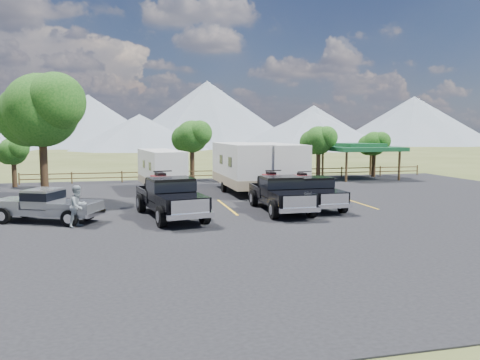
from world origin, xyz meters
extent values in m
plane|color=#424B20|center=(0.00, 0.00, 0.00)|extent=(320.00, 320.00, 0.00)
cube|color=black|center=(0.00, 3.00, 0.02)|extent=(44.00, 34.00, 0.04)
cube|color=gold|center=(-6.00, 4.00, 0.04)|extent=(0.12, 5.50, 0.01)
cube|color=gold|center=(-2.00, 4.00, 0.04)|extent=(0.12, 5.50, 0.01)
cube|color=gold|center=(2.00, 4.00, 0.04)|extent=(0.12, 5.50, 0.01)
cube|color=gold|center=(6.00, 4.00, 0.04)|extent=(0.12, 5.50, 0.01)
cylinder|color=black|center=(-12.50, 9.00, 2.24)|extent=(0.48, 0.48, 4.48)
sphere|color=#124310|center=(-12.50, 9.00, 5.60)|extent=(4.48, 4.48, 4.48)
sphere|color=#124310|center=(-11.54, 8.20, 6.08)|extent=(3.52, 3.52, 3.52)
sphere|color=#124310|center=(-13.40, 9.70, 5.28)|extent=(3.84, 3.84, 3.84)
cylinder|color=black|center=(9.00, 17.00, 1.40)|extent=(0.39, 0.39, 2.80)
sphere|color=#124310|center=(9.00, 17.00, 3.50)|extent=(2.52, 2.52, 2.52)
sphere|color=#124310|center=(9.54, 16.55, 3.77)|extent=(1.98, 1.98, 1.98)
sphere|color=#124310|center=(8.50, 17.40, 3.32)|extent=(2.16, 2.16, 2.16)
cylinder|color=black|center=(15.00, 18.00, 1.26)|extent=(0.38, 0.38, 2.52)
sphere|color=#124310|center=(15.00, 18.00, 3.15)|extent=(2.24, 2.24, 2.24)
sphere|color=#124310|center=(15.48, 17.60, 3.39)|extent=(1.76, 1.76, 1.76)
sphere|color=#124310|center=(14.55, 18.35, 2.99)|extent=(1.92, 1.92, 1.92)
cylinder|color=black|center=(-2.00, 19.00, 1.54)|extent=(0.41, 0.41, 3.08)
sphere|color=#124310|center=(-2.00, 19.00, 3.85)|extent=(2.80, 2.80, 2.80)
sphere|color=#124310|center=(-1.40, 18.50, 4.15)|extent=(2.20, 2.20, 2.20)
sphere|color=#124310|center=(-2.56, 19.44, 3.65)|extent=(2.40, 2.40, 2.40)
cylinder|color=black|center=(-16.00, 17.00, 1.12)|extent=(0.36, 0.36, 2.24)
sphere|color=#124310|center=(-16.00, 17.00, 2.80)|extent=(2.10, 2.10, 2.10)
sphere|color=#124310|center=(-15.55, 16.62, 3.02)|extent=(1.65, 1.65, 1.65)
sphere|color=#124310|center=(-16.42, 17.33, 2.65)|extent=(1.80, 1.80, 1.80)
cylinder|color=brown|center=(-16.00, 18.50, 0.50)|extent=(0.12, 0.12, 1.00)
cylinder|color=brown|center=(-12.00, 18.50, 0.50)|extent=(0.12, 0.12, 1.00)
cylinder|color=brown|center=(-8.00, 18.50, 0.50)|extent=(0.12, 0.12, 1.00)
cylinder|color=brown|center=(-4.00, 18.50, 0.50)|extent=(0.12, 0.12, 1.00)
cylinder|color=brown|center=(0.00, 18.50, 0.50)|extent=(0.12, 0.12, 1.00)
cylinder|color=brown|center=(4.00, 18.50, 0.50)|extent=(0.12, 0.12, 1.00)
cylinder|color=brown|center=(8.00, 18.50, 0.50)|extent=(0.12, 0.12, 1.00)
cylinder|color=brown|center=(12.00, 18.50, 0.50)|extent=(0.12, 0.12, 1.00)
cylinder|color=brown|center=(16.00, 18.50, 0.50)|extent=(0.12, 0.12, 1.00)
cylinder|color=brown|center=(20.00, 18.50, 0.50)|extent=(0.12, 0.12, 1.00)
cube|color=brown|center=(2.00, 18.50, 0.45)|extent=(36.00, 0.06, 0.08)
cube|color=brown|center=(2.00, 18.50, 0.85)|extent=(36.00, 0.06, 0.08)
cylinder|color=brown|center=(10.50, 14.50, 1.30)|extent=(0.20, 0.20, 2.60)
cylinder|color=brown|center=(10.50, 19.50, 1.30)|extent=(0.20, 0.20, 2.60)
cylinder|color=brown|center=(15.50, 14.50, 1.30)|extent=(0.20, 0.20, 2.60)
cylinder|color=brown|center=(15.50, 19.50, 1.30)|extent=(0.20, 0.20, 2.60)
cube|color=#164F2A|center=(13.00, 17.00, 2.75)|extent=(6.20, 6.20, 0.35)
cube|color=#164F2A|center=(13.00, 17.00, 3.05)|extent=(3.50, 3.50, 0.35)
cone|color=slate|center=(-18.00, 112.00, 7.00)|extent=(44.00, 44.00, 14.00)
cone|color=slate|center=(14.00, 108.00, 9.00)|extent=(52.00, 52.00, 18.00)
cone|color=slate|center=(48.00, 114.00, 6.00)|extent=(40.00, 40.00, 12.00)
cone|color=slate|center=(80.00, 110.00, 7.50)|extent=(50.00, 50.00, 15.00)
cone|color=slate|center=(-5.00, 87.00, 4.00)|extent=(32.00, 32.00, 8.00)
cone|color=slate|center=(35.00, 84.00, 4.50)|extent=(40.00, 40.00, 9.00)
cube|color=black|center=(-5.39, 1.47, 0.73)|extent=(3.12, 6.49, 0.39)
cube|color=black|center=(-5.01, -0.59, 1.13)|extent=(2.42, 2.32, 0.55)
cube|color=black|center=(-5.37, 1.34, 1.51)|extent=(2.33, 2.05, 1.09)
cube|color=black|center=(-5.37, 1.34, 1.68)|extent=(2.39, 2.12, 0.49)
cube|color=black|center=(-5.75, 3.40, 1.03)|extent=(2.54, 2.96, 0.60)
cube|color=silver|center=(-4.80, -1.68, 1.08)|extent=(1.73, 0.41, 0.60)
cube|color=silver|center=(-4.79, -1.74, 0.66)|extent=(2.14, 0.59, 0.24)
cube|color=silver|center=(-5.99, 4.69, 0.66)|extent=(2.13, 0.57, 0.24)
cylinder|color=black|center=(-6.00, -0.84, 0.53)|extent=(0.50, 1.03, 0.98)
cylinder|color=black|center=(-3.98, -0.46, 0.53)|extent=(0.50, 1.03, 0.98)
cylinder|color=black|center=(-6.80, 3.41, 0.53)|extent=(0.50, 1.03, 0.98)
cylinder|color=black|center=(-4.78, 3.79, 0.53)|extent=(0.50, 1.03, 0.98)
cube|color=maroon|center=(-5.75, 3.40, 1.76)|extent=(1.01, 1.54, 0.38)
cube|color=black|center=(-5.75, 3.40, 2.04)|extent=(0.58, 0.89, 0.20)
cube|color=maroon|center=(-5.64, 2.81, 1.87)|extent=(0.93, 0.54, 0.24)
cylinder|color=black|center=(-5.66, 2.92, 2.26)|extent=(0.98, 0.25, 0.07)
cylinder|color=black|center=(-6.13, 2.72, 1.55)|extent=(0.39, 0.65, 0.61)
cylinder|color=black|center=(-5.16, 2.91, 1.55)|extent=(0.39, 0.65, 0.61)
cylinder|color=black|center=(-6.35, 3.90, 1.55)|extent=(0.39, 0.65, 0.61)
cylinder|color=black|center=(-5.38, 4.09, 1.55)|extent=(0.39, 0.65, 0.61)
cube|color=black|center=(0.51, 1.90, 0.69)|extent=(2.00, 5.91, 0.37)
cube|color=black|center=(0.48, -0.09, 1.07)|extent=(2.01, 1.89, 0.52)
cube|color=black|center=(0.51, 1.77, 1.43)|extent=(1.97, 1.64, 1.03)
cube|color=black|center=(0.51, 1.77, 1.59)|extent=(2.01, 1.70, 0.46)
cube|color=black|center=(0.54, 3.75, 0.97)|extent=(2.02, 2.51, 0.57)
cube|color=silver|center=(0.46, -1.14, 1.02)|extent=(1.65, 0.11, 0.57)
cube|color=silver|center=(0.46, -1.20, 0.63)|extent=(2.03, 0.22, 0.23)
cube|color=silver|center=(0.56, 4.99, 0.63)|extent=(2.03, 0.20, 0.23)
cylinder|color=black|center=(-0.49, -0.13, 0.50)|extent=(0.32, 0.93, 0.93)
cylinder|color=black|center=(1.45, -0.16, 0.50)|extent=(0.32, 0.93, 0.93)
cylinder|color=black|center=(-0.43, 3.96, 0.50)|extent=(0.32, 0.93, 0.93)
cylinder|color=black|center=(1.51, 3.92, 0.50)|extent=(0.32, 0.93, 0.93)
cube|color=maroon|center=(0.54, 3.75, 1.67)|extent=(0.74, 1.35, 0.36)
cube|color=black|center=(0.54, 3.75, 1.93)|extent=(0.43, 0.78, 0.19)
cube|color=maroon|center=(0.53, 3.19, 1.77)|extent=(0.83, 0.37, 0.23)
cylinder|color=black|center=(0.53, 3.29, 2.14)|extent=(0.93, 0.08, 0.06)
cylinder|color=black|center=(0.07, 3.19, 1.46)|extent=(0.28, 0.58, 0.58)
cylinder|color=black|center=(1.00, 3.18, 1.46)|extent=(0.28, 0.58, 0.58)
cylinder|color=black|center=(0.08, 4.33, 1.46)|extent=(0.28, 0.58, 0.58)
cylinder|color=black|center=(1.01, 4.31, 1.46)|extent=(0.28, 0.58, 0.58)
cube|color=black|center=(2.67, 2.64, 0.64)|extent=(1.82, 5.45, 0.34)
cube|color=black|center=(2.69, 0.81, 0.99)|extent=(1.85, 1.74, 0.48)
cube|color=black|center=(2.67, 2.52, 1.33)|extent=(1.81, 1.51, 0.95)
cube|color=black|center=(2.67, 2.52, 1.47)|extent=(1.85, 1.56, 0.43)
cube|color=black|center=(2.65, 4.35, 0.90)|extent=(1.86, 2.31, 0.52)
cube|color=silver|center=(2.70, -0.16, 0.94)|extent=(1.52, 0.09, 0.52)
cube|color=silver|center=(2.71, -0.22, 0.58)|extent=(1.87, 0.19, 0.21)
cube|color=silver|center=(2.64, 5.49, 0.58)|extent=(1.87, 0.18, 0.21)
cylinder|color=black|center=(1.80, 0.74, 0.47)|extent=(0.30, 0.86, 0.86)
cylinder|color=black|center=(3.59, 0.77, 0.47)|extent=(0.30, 0.86, 0.86)
cylinder|color=black|center=(1.75, 4.51, 0.47)|extent=(0.30, 0.86, 0.86)
cylinder|color=black|center=(3.54, 4.53, 0.47)|extent=(0.30, 0.86, 0.86)
cube|color=maroon|center=(2.65, 4.35, 1.54)|extent=(0.68, 1.25, 0.33)
cube|color=black|center=(2.65, 4.35, 1.78)|extent=(0.39, 0.72, 0.17)
cube|color=maroon|center=(2.66, 3.83, 1.64)|extent=(0.77, 0.34, 0.21)
cylinder|color=black|center=(2.65, 3.92, 1.97)|extent=(0.86, 0.07, 0.06)
cylinder|color=black|center=(2.23, 3.82, 1.35)|extent=(0.25, 0.54, 0.53)
cylinder|color=black|center=(3.08, 3.83, 1.35)|extent=(0.25, 0.54, 0.53)
cylinder|color=black|center=(2.21, 4.87, 1.35)|extent=(0.25, 0.54, 0.53)
cylinder|color=black|center=(3.07, 4.88, 1.35)|extent=(0.25, 0.54, 0.53)
cube|color=silver|center=(-5.19, 11.47, 1.77)|extent=(3.09, 7.05, 2.45)
cube|color=gray|center=(-5.19, 11.47, 0.81)|extent=(3.12, 7.09, 0.55)
cube|color=black|center=(-6.05, 9.63, 2.01)|extent=(0.13, 0.81, 0.55)
cube|color=black|center=(-3.86, 9.93, 2.01)|extent=(0.13, 0.81, 0.55)
cylinder|color=black|center=(-6.24, 11.60, 0.36)|extent=(0.31, 0.66, 0.64)
cylinder|color=black|center=(-4.21, 11.88, 0.36)|extent=(0.31, 0.66, 0.64)
cube|color=black|center=(-4.61, 7.29, 0.49)|extent=(0.33, 1.64, 0.09)
cube|color=silver|center=(0.29, 10.07, 2.05)|extent=(2.69, 7.97, 2.85)
cube|color=gray|center=(0.29, 10.07, 0.94)|extent=(2.72, 8.01, 0.63)
cube|color=black|center=(-0.95, 8.07, 2.33)|extent=(0.04, 0.95, 0.63)
cube|color=black|center=(1.61, 8.12, 2.33)|extent=(0.04, 0.95, 0.63)
cylinder|color=black|center=(-0.91, 10.36, 0.41)|extent=(0.28, 0.74, 0.74)
cylinder|color=black|center=(1.47, 10.41, 0.41)|extent=(0.28, 0.74, 0.74)
cube|color=black|center=(0.39, 5.16, 0.57)|extent=(0.16, 1.90, 0.11)
cube|color=silver|center=(2.64, 9.99, 2.03)|extent=(2.67, 7.90, 2.83)
cube|color=gray|center=(2.64, 9.99, 0.93)|extent=(2.69, 7.94, 0.63)
cube|color=black|center=(1.41, 8.00, 2.31)|extent=(0.04, 0.94, 0.63)
cube|color=black|center=(3.95, 8.05, 2.31)|extent=(0.04, 0.94, 0.63)
cylinder|color=black|center=(1.45, 10.28, 0.41)|extent=(0.28, 0.74, 0.73)
cylinder|color=black|center=(3.81, 10.33, 0.41)|extent=(0.28, 0.74, 0.73)
cube|color=black|center=(2.73, 5.12, 0.56)|extent=(0.16, 1.89, 0.10)
cube|color=gray|center=(-11.27, 1.70, 0.58)|extent=(5.10, 3.43, 0.31)
cube|color=gray|center=(-12.77, 2.37, 0.90)|extent=(2.08, 2.13, 0.43)
cube|color=gray|center=(-11.36, 1.74, 1.20)|extent=(1.88, 2.02, 0.86)
cube|color=black|center=(-11.36, 1.74, 1.32)|extent=(1.94, 2.07, 0.39)
cube|color=gray|center=(-9.86, 1.07, 0.82)|extent=(2.55, 2.34, 0.47)
cube|color=silver|center=(-8.92, 0.65, 0.53)|extent=(0.81, 1.59, 0.19)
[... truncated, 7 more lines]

